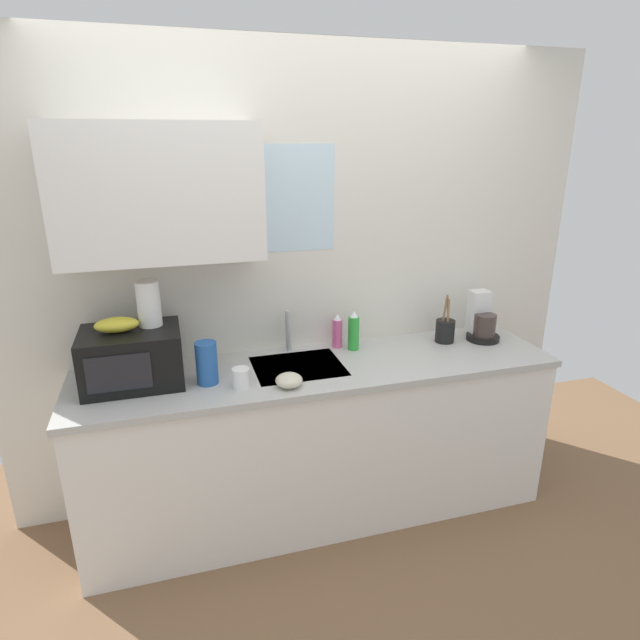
# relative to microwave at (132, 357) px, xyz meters

# --- Properties ---
(kitchen_wall_assembly) EXTENTS (3.28, 0.42, 2.50)m
(kitchen_wall_assembly) POSITION_rel_microwave_xyz_m (0.79, 0.26, 0.32)
(kitchen_wall_assembly) COLOR silver
(kitchen_wall_assembly) RESTS_ON ground
(counter_unit) EXTENTS (2.51, 0.63, 0.90)m
(counter_unit) POSITION_rel_microwave_xyz_m (0.92, -0.05, -0.58)
(counter_unit) COLOR white
(counter_unit) RESTS_ON ground
(sink_faucet) EXTENTS (0.03, 0.03, 0.23)m
(sink_faucet) POSITION_rel_microwave_xyz_m (0.81, 0.19, -0.02)
(sink_faucet) COLOR #B2B5BA
(sink_faucet) RESTS_ON counter_unit
(microwave) EXTENTS (0.46, 0.35, 0.27)m
(microwave) POSITION_rel_microwave_xyz_m (0.00, 0.00, 0.00)
(microwave) COLOR black
(microwave) RESTS_ON counter_unit
(banana_bunch) EXTENTS (0.20, 0.11, 0.07)m
(banana_bunch) POSITION_rel_microwave_xyz_m (-0.05, 0.00, 0.17)
(banana_bunch) COLOR gold
(banana_bunch) RESTS_ON microwave
(paper_towel_roll) EXTENTS (0.11, 0.11, 0.22)m
(paper_towel_roll) POSITION_rel_microwave_xyz_m (0.10, 0.05, 0.24)
(paper_towel_roll) COLOR white
(paper_towel_roll) RESTS_ON microwave
(coffee_maker) EXTENTS (0.19, 0.21, 0.28)m
(coffee_maker) POSITION_rel_microwave_xyz_m (1.95, 0.06, -0.03)
(coffee_maker) COLOR black
(coffee_maker) RESTS_ON counter_unit
(dish_soap_bottle_pink) EXTENTS (0.06, 0.06, 0.20)m
(dish_soap_bottle_pink) POSITION_rel_microwave_xyz_m (1.09, 0.17, -0.04)
(dish_soap_bottle_pink) COLOR #E55999
(dish_soap_bottle_pink) RESTS_ON counter_unit
(dish_soap_bottle_green) EXTENTS (0.06, 0.06, 0.23)m
(dish_soap_bottle_green) POSITION_rel_microwave_xyz_m (1.17, 0.11, -0.03)
(dish_soap_bottle_green) COLOR green
(dish_soap_bottle_green) RESTS_ON counter_unit
(cereal_canister) EXTENTS (0.10, 0.10, 0.21)m
(cereal_canister) POSITION_rel_microwave_xyz_m (0.34, -0.10, -0.03)
(cereal_canister) COLOR #2659A5
(cereal_canister) RESTS_ON counter_unit
(mug_white) EXTENTS (0.08, 0.08, 0.09)m
(mug_white) POSITION_rel_microwave_xyz_m (0.49, -0.19, -0.09)
(mug_white) COLOR white
(mug_white) RESTS_ON counter_unit
(utensil_crock) EXTENTS (0.11, 0.11, 0.28)m
(utensil_crock) POSITION_rel_microwave_xyz_m (1.72, 0.07, -0.06)
(utensil_crock) COLOR black
(utensil_crock) RESTS_ON counter_unit
(small_bowl) EXTENTS (0.13, 0.13, 0.06)m
(small_bowl) POSITION_rel_microwave_xyz_m (0.71, -0.25, -0.10)
(small_bowl) COLOR beige
(small_bowl) RESTS_ON counter_unit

